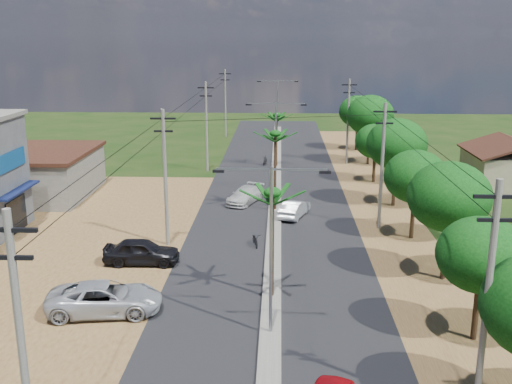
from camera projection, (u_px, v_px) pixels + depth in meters
ground at (270, 335)px, 27.78m from camera, size 160.00×160.00×0.00m
road at (274, 231)px, 42.26m from camera, size 12.00×110.00×0.04m
median at (274, 218)px, 45.14m from camera, size 1.00×90.00×0.18m
dirt_lot_west at (24, 265)px, 36.09m from camera, size 18.00×46.00×0.04m
dirt_shoulder_east at (395, 233)px, 41.93m from camera, size 5.00×90.00×0.03m
low_shed at (31, 173)px, 51.27m from camera, size 10.40×10.40×3.95m
house_east_far at (511, 163)px, 53.39m from camera, size 7.60×7.50×4.60m
tree_east_b at (482, 255)px, 26.36m from camera, size 4.00×4.00×5.83m
tree_east_c at (449, 197)px, 32.91m from camera, size 4.60×4.60×6.83m
tree_east_d at (415, 177)px, 39.82m from camera, size 4.20×4.20×6.13m
tree_east_e at (397, 144)px, 47.34m from camera, size 4.80×4.80×7.14m
tree_east_f at (375, 141)px, 55.39m from camera, size 3.80×3.80×5.52m
tree_east_g at (370, 115)px, 62.75m from camera, size 5.00×5.00×7.38m
tree_east_h at (358, 111)px, 70.64m from camera, size 4.40×4.40×6.52m
palm_median_near at (272, 198)px, 30.22m from camera, size 2.00×2.00×6.15m
palm_median_mid at (275, 137)px, 45.58m from camera, size 2.00×2.00×6.55m
palm_median_far at (277, 117)px, 61.19m from camera, size 2.00×2.00×5.85m
streetlight_near at (271, 238)px, 26.55m from camera, size 5.10×0.18×8.00m
streetlight_mid at (276, 140)px, 50.69m from camera, size 5.10×0.18×8.00m
streetlight_far at (277, 106)px, 74.84m from camera, size 5.10×0.18×8.00m
utility_pole_w_a at (22, 350)px, 17.17m from camera, size 1.60×0.24×9.00m
utility_pole_w_b at (165, 175)px, 38.42m from camera, size 1.60×0.24×9.00m
utility_pole_w_c at (206, 125)px, 59.67m from camera, size 1.60×0.24×9.00m
utility_pole_w_d at (225, 101)px, 79.95m from camera, size 1.60×0.24×9.00m
utility_pole_e_a at (487, 299)px, 20.47m from camera, size 1.60×0.24×9.00m
utility_pole_e_b at (382, 164)px, 41.72m from camera, size 1.60×0.24×9.00m
utility_pole_e_c at (348, 120)px, 62.96m from camera, size 1.60×0.24×9.00m
car_silver_mid at (294, 209)px, 45.45m from camera, size 2.63×4.17×1.30m
car_white_far at (245, 196)px, 49.24m from camera, size 3.35×4.78×1.28m
car_parked_silver at (105, 299)px, 29.75m from camera, size 5.93×3.30×1.57m
car_parked_dark at (142, 252)px, 36.16m from camera, size 4.58×1.89×1.55m
moto_rider_west_a at (255, 240)px, 39.31m from camera, size 0.90×1.73×0.87m
moto_rider_west_b at (265, 161)px, 63.47m from camera, size 0.80×1.70×0.99m
roadside_sign at (111, 303)px, 29.89m from camera, size 0.48×1.25×1.07m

